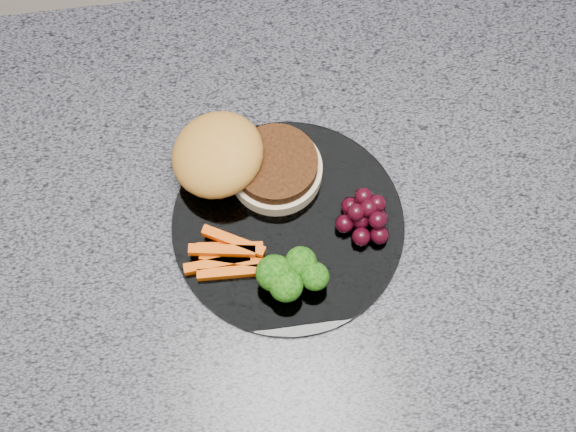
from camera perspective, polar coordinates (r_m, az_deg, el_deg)
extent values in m
plane|color=gray|center=(1.77, 0.34, -10.88)|extent=(4.00, 4.00, 0.00)
cube|color=brown|center=(1.35, 0.43, -6.97)|extent=(1.20, 0.60, 0.86)
cube|color=#53535E|center=(0.93, 0.63, 0.84)|extent=(1.20, 0.60, 0.04)
cylinder|color=white|center=(0.90, 0.00, -0.58)|extent=(0.26, 0.26, 0.01)
cylinder|color=beige|center=(0.91, -0.87, 3.24)|extent=(0.11, 0.11, 0.02)
cylinder|color=#45220D|center=(0.89, -0.88, 3.74)|extent=(0.10, 0.10, 0.02)
ellipsoid|color=#A47129|center=(0.90, -5.01, 4.16)|extent=(0.11, 0.11, 0.06)
cube|color=#D24B03|center=(0.88, -4.15, -2.28)|extent=(0.07, 0.02, 0.01)
cube|color=#D24B03|center=(0.87, -3.95, -3.16)|extent=(0.07, 0.03, 0.01)
cube|color=#D24B03|center=(0.87, -5.06, -3.39)|extent=(0.07, 0.02, 0.01)
cube|color=#D24B03|center=(0.87, -3.89, -1.80)|extent=(0.07, 0.04, 0.01)
cube|color=#D24B03|center=(0.87, -4.71, -2.46)|extent=(0.07, 0.02, 0.01)
cube|color=#D24B03|center=(0.87, -4.11, -4.02)|extent=(0.07, 0.01, 0.01)
cylinder|color=#639737|center=(0.86, -0.95, -4.54)|extent=(0.01, 0.01, 0.02)
ellipsoid|color=#0A3B08|center=(0.84, -0.98, -4.07)|extent=(0.04, 0.04, 0.04)
cylinder|color=#639737|center=(0.86, 0.90, -3.75)|extent=(0.01, 0.01, 0.02)
ellipsoid|color=#0A3B08|center=(0.85, 0.92, -3.31)|extent=(0.03, 0.03, 0.03)
cylinder|color=#639737|center=(0.86, -0.14, -5.37)|extent=(0.01, 0.01, 0.02)
ellipsoid|color=#0A3B08|center=(0.84, -0.15, -4.95)|extent=(0.04, 0.04, 0.03)
cylinder|color=#639737|center=(0.86, 1.88, -4.71)|extent=(0.01, 0.01, 0.02)
ellipsoid|color=#0A3B08|center=(0.84, 1.92, -4.32)|extent=(0.03, 0.03, 0.03)
sphere|color=black|center=(0.89, 5.20, -0.29)|extent=(0.02, 0.02, 0.02)
sphere|color=black|center=(0.89, 6.48, -0.17)|extent=(0.02, 0.02, 0.02)
sphere|color=black|center=(0.90, 6.02, 0.91)|extent=(0.02, 0.02, 0.02)
sphere|color=black|center=(0.89, 4.46, 0.70)|extent=(0.02, 0.02, 0.02)
sphere|color=black|center=(0.88, 4.05, -0.55)|extent=(0.02, 0.02, 0.02)
sphere|color=black|center=(0.88, 5.24, -1.47)|extent=(0.02, 0.02, 0.02)
sphere|color=black|center=(0.88, 6.52, -1.35)|extent=(0.02, 0.02, 0.02)
sphere|color=black|center=(0.88, 5.76, 0.57)|extent=(0.02, 0.02, 0.02)
sphere|color=black|center=(0.87, 4.87, 0.28)|extent=(0.02, 0.02, 0.02)
sphere|color=black|center=(0.87, 6.40, -0.29)|extent=(0.02, 0.02, 0.02)
sphere|color=black|center=(0.88, 5.41, 1.39)|extent=(0.02, 0.02, 0.02)
sphere|color=black|center=(0.88, 6.36, 0.90)|extent=(0.02, 0.02, 0.02)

